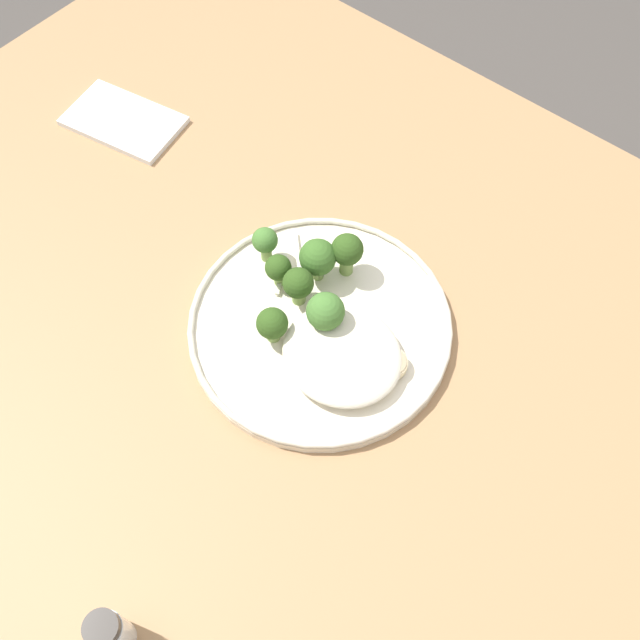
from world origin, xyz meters
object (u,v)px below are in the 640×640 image
(seared_scallop_front_small, at_px, (375,384))
(broccoli_floret_split_head, at_px, (318,258))
(dinner_plate, at_px, (320,325))
(broccoli_floret_beside_noodles, at_px, (347,251))
(broccoli_floret_front_edge, at_px, (325,312))
(broccoli_floret_small_sprig, at_px, (274,322))
(seared_scallop_right_edge, at_px, (324,365))
(broccoli_floret_tall_stalk, at_px, (265,242))
(pepper_shaker, at_px, (110,633))
(seared_scallop_tiny_bay, at_px, (391,363))
(broccoli_floret_left_leaning, at_px, (278,268))
(seared_scallop_left_edge, at_px, (354,392))
(seared_scallop_center_golden, at_px, (348,355))
(seared_scallop_half_hidden, at_px, (331,324))
(folded_napkin, at_px, (124,121))
(broccoli_floret_right_tilted, at_px, (298,284))

(seared_scallop_front_small, xyz_separation_m, broccoli_floret_split_head, (0.14, -0.07, 0.03))
(dinner_plate, xyz_separation_m, broccoli_floret_beside_noodles, (0.02, -0.07, 0.04))
(broccoli_floret_front_edge, height_order, broccoli_floret_small_sprig, broccoli_floret_front_edge)
(seared_scallop_right_edge, relative_size, broccoli_floret_split_head, 0.47)
(broccoli_floret_tall_stalk, xyz_separation_m, pepper_shaker, (-0.17, 0.39, -0.01))
(broccoli_floret_small_sprig, relative_size, pepper_shaker, 0.70)
(seared_scallop_tiny_bay, height_order, broccoli_floret_left_leaning, broccoli_floret_left_leaning)
(seared_scallop_front_small, height_order, seared_scallop_left_edge, seared_scallop_left_edge)
(broccoli_floret_split_head, bearing_deg, broccoli_floret_left_leaning, 50.66)
(seared_scallop_center_golden, relative_size, broccoli_floret_front_edge, 0.45)
(seared_scallop_front_small, distance_m, pepper_shaker, 0.34)
(seared_scallop_front_small, distance_m, broccoli_floret_beside_noodles, 0.15)
(seared_scallop_right_edge, bearing_deg, seared_scallop_center_golden, -113.55)
(broccoli_floret_beside_noodles, bearing_deg, broccoli_floret_left_leaning, 51.30)
(seared_scallop_half_hidden, relative_size, broccoli_floret_split_head, 0.46)
(seared_scallop_left_edge, relative_size, broccoli_floret_split_head, 0.44)
(broccoli_floret_tall_stalk, xyz_separation_m, folded_napkin, (0.30, -0.05, -0.04))
(seared_scallop_tiny_bay, distance_m, broccoli_floret_tall_stalk, 0.20)
(broccoli_floret_right_tilted, bearing_deg, folded_napkin, -10.45)
(seared_scallop_center_golden, distance_m, broccoli_floret_right_tilted, 0.09)
(broccoli_floret_split_head, xyz_separation_m, broccoli_floret_beside_noodles, (-0.02, -0.03, 0.00))
(broccoli_floret_left_leaning, height_order, pepper_shaker, pepper_shaker)
(seared_scallop_front_small, relative_size, seared_scallop_center_golden, 0.81)
(seared_scallop_center_golden, xyz_separation_m, broccoli_floret_front_edge, (0.04, -0.01, 0.03))
(dinner_plate, distance_m, broccoli_floret_tall_stalk, 0.11)
(seared_scallop_left_edge, height_order, broccoli_floret_small_sprig, broccoli_floret_small_sprig)
(broccoli_floret_left_leaning, height_order, broccoli_floret_right_tilted, broccoli_floret_right_tilted)
(seared_scallop_right_edge, distance_m, broccoli_floret_left_leaning, 0.12)
(folded_napkin, relative_size, pepper_shaker, 2.24)
(broccoli_floret_right_tilted, distance_m, broccoli_floret_small_sprig, 0.05)
(folded_napkin, bearing_deg, broccoli_floret_tall_stalk, 171.01)
(seared_scallop_left_edge, height_order, broccoli_floret_beside_noodles, broccoli_floret_beside_noodles)
(broccoli_floret_left_leaning, distance_m, broccoli_floret_right_tilted, 0.03)
(seared_scallop_half_hidden, distance_m, broccoli_floret_right_tilted, 0.06)
(broccoli_floret_beside_noodles, bearing_deg, seared_scallop_right_edge, 118.22)
(broccoli_floret_front_edge, bearing_deg, seared_scallop_center_golden, 164.35)
(seared_scallop_half_hidden, height_order, broccoli_floret_small_sprig, broccoli_floret_small_sprig)
(dinner_plate, xyz_separation_m, seared_scallop_front_small, (-0.09, 0.02, 0.01))
(seared_scallop_front_small, distance_m, broccoli_floret_tall_stalk, 0.21)
(seared_scallop_left_edge, bearing_deg, broccoli_floret_right_tilted, -24.07)
(seared_scallop_tiny_bay, distance_m, seared_scallop_left_edge, 0.05)
(seared_scallop_right_edge, height_order, broccoli_floret_left_leaning, broccoli_floret_left_leaning)
(seared_scallop_left_edge, height_order, seared_scallop_center_golden, seared_scallop_left_edge)
(seared_scallop_front_small, xyz_separation_m, broccoli_floret_left_leaning, (0.16, -0.04, 0.02))
(broccoli_floret_left_leaning, xyz_separation_m, broccoli_floret_small_sprig, (-0.04, 0.05, 0.00))
(seared_scallop_left_edge, relative_size, broccoli_floret_left_leaning, 0.57)
(seared_scallop_right_edge, xyz_separation_m, broccoli_floret_split_head, (0.08, -0.09, 0.02))
(seared_scallop_right_edge, distance_m, pepper_shaker, 0.32)
(seared_scallop_center_golden, bearing_deg, seared_scallop_half_hidden, -24.50)
(seared_scallop_left_edge, relative_size, broccoli_floret_tall_stalk, 0.52)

